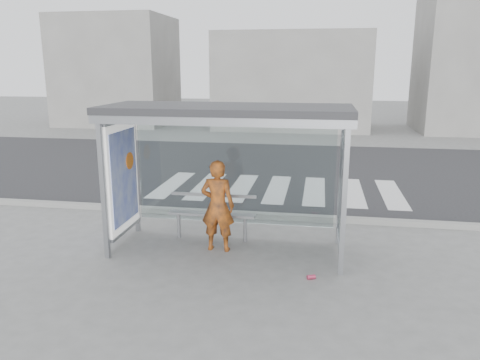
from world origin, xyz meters
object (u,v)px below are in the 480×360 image
soda_can (311,277)px  bench (212,213)px  person (218,206)px  bus_shelter (207,142)px

soda_can → bench: bearing=143.0°
person → soda_can: size_ratio=12.76×
bus_shelter → bench: bearing=94.3°
soda_can → person: bearing=151.0°
bench → soda_can: (1.94, -1.46, -0.48)m
bus_shelter → person: size_ratio=2.54×
bus_shelter → person: bus_shelter is taller
person → bus_shelter: bearing=-19.5°
bench → soda_can: bearing=-37.0°
person → bench: size_ratio=1.00×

